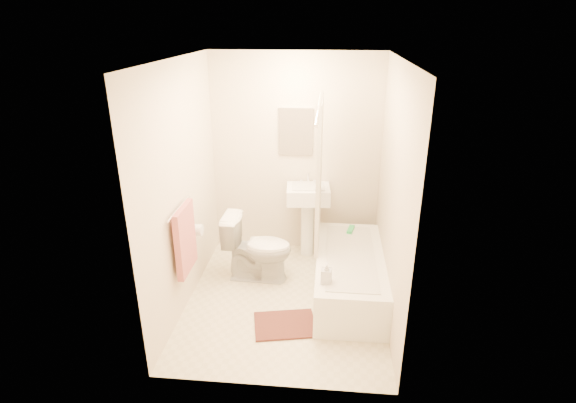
# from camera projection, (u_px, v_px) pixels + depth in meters

# --- Properties ---
(floor) EXTENTS (2.40, 2.40, 0.00)m
(floor) POSITION_uv_depth(u_px,v_px,m) (286.00, 299.00, 4.69)
(floor) COLOR beige
(floor) RESTS_ON ground
(ceiling) EXTENTS (2.40, 2.40, 0.00)m
(ceiling) POSITION_uv_depth(u_px,v_px,m) (285.00, 59.00, 3.78)
(ceiling) COLOR white
(ceiling) RESTS_ON ground
(wall_back) EXTENTS (2.00, 0.02, 2.40)m
(wall_back) POSITION_uv_depth(u_px,v_px,m) (296.00, 156.00, 5.34)
(wall_back) COLOR beige
(wall_back) RESTS_ON ground
(wall_left) EXTENTS (0.02, 2.40, 2.40)m
(wall_left) POSITION_uv_depth(u_px,v_px,m) (182.00, 188.00, 4.32)
(wall_left) COLOR beige
(wall_left) RESTS_ON ground
(wall_right) EXTENTS (0.02, 2.40, 2.40)m
(wall_right) POSITION_uv_depth(u_px,v_px,m) (393.00, 196.00, 4.14)
(wall_right) COLOR beige
(wall_right) RESTS_ON ground
(mirror) EXTENTS (0.40, 0.03, 0.55)m
(mirror) POSITION_uv_depth(u_px,v_px,m) (296.00, 132.00, 5.21)
(mirror) COLOR white
(mirror) RESTS_ON wall_back
(curtain_rod) EXTENTS (0.03, 1.70, 0.03)m
(curtain_rod) POSITION_uv_depth(u_px,v_px,m) (320.00, 105.00, 4.00)
(curtain_rod) COLOR silver
(curtain_rod) RESTS_ON wall_back
(shower_curtain) EXTENTS (0.04, 0.80, 1.55)m
(shower_curtain) POSITION_uv_depth(u_px,v_px,m) (319.00, 174.00, 4.66)
(shower_curtain) COLOR silver
(shower_curtain) RESTS_ON curtain_rod
(towel_bar) EXTENTS (0.02, 0.60, 0.02)m
(towel_bar) POSITION_uv_depth(u_px,v_px,m) (179.00, 208.00, 4.13)
(towel_bar) COLOR silver
(towel_bar) RESTS_ON wall_left
(towel) EXTENTS (0.06, 0.45, 0.66)m
(towel) POSITION_uv_depth(u_px,v_px,m) (185.00, 239.00, 4.24)
(towel) COLOR #CC7266
(towel) RESTS_ON towel_bar
(toilet_paper) EXTENTS (0.11, 0.12, 0.12)m
(toilet_paper) POSITION_uv_depth(u_px,v_px,m) (197.00, 230.00, 4.62)
(toilet_paper) COLOR white
(toilet_paper) RESTS_ON wall_left
(toilet) EXTENTS (0.77, 0.45, 0.74)m
(toilet) POSITION_uv_depth(u_px,v_px,m) (258.00, 248.00, 4.95)
(toilet) COLOR white
(toilet) RESTS_ON floor
(sink) EXTENTS (0.53, 0.44, 0.98)m
(sink) POSITION_uv_depth(u_px,v_px,m) (308.00, 218.00, 5.40)
(sink) COLOR white
(sink) RESTS_ON floor
(bathtub) EXTENTS (0.69, 1.58, 0.44)m
(bathtub) POSITION_uv_depth(u_px,v_px,m) (349.00, 274.00, 4.72)
(bathtub) COLOR white
(bathtub) RESTS_ON floor
(bath_mat) EXTENTS (0.65, 0.54, 0.02)m
(bath_mat) POSITION_uv_depth(u_px,v_px,m) (285.00, 325.00, 4.28)
(bath_mat) COLOR #512A1C
(bath_mat) RESTS_ON floor
(soap_bottle) EXTENTS (0.10, 0.11, 0.21)m
(soap_bottle) POSITION_uv_depth(u_px,v_px,m) (326.00, 273.00, 4.12)
(soap_bottle) COLOR white
(soap_bottle) RESTS_ON bathtub
(scrub_brush) EXTENTS (0.10, 0.20, 0.04)m
(scrub_brush) POSITION_uv_depth(u_px,v_px,m) (351.00, 230.00, 5.16)
(scrub_brush) COLOR green
(scrub_brush) RESTS_ON bathtub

